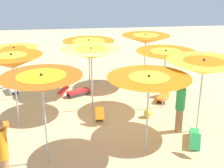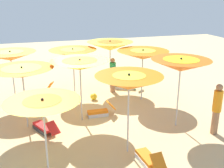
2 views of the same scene
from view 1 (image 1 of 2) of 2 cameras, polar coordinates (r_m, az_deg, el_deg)
ground at (r=11.25m, az=-2.51°, el=-5.65°), size 36.61×36.61×0.04m
beach_umbrella_0 at (r=12.52m, az=-17.96°, el=5.81°), size 1.91×1.91×2.19m
beach_umbrella_1 at (r=10.08m, az=-18.35°, el=4.06°), size 1.95×1.95×2.52m
beach_umbrella_2 at (r=7.71m, az=-13.08°, el=0.11°), size 2.06×2.06×2.57m
beach_umbrella_3 at (r=12.80m, az=-4.43°, el=7.47°), size 2.18×2.18×2.30m
beach_umbrella_4 at (r=10.82m, az=-3.94°, el=5.79°), size 2.15×2.15×2.43m
beach_umbrella_5 at (r=8.19m, az=6.94°, el=0.09°), size 2.27×2.27×2.34m
beach_umbrella_6 at (r=13.64m, az=6.39°, el=8.42°), size 2.14×2.14×2.37m
beach_umbrella_7 at (r=11.17m, az=10.09°, el=5.35°), size 2.17×2.17×2.30m
beach_umbrella_8 at (r=9.61m, az=16.85°, el=3.07°), size 2.27×2.27×2.46m
lounger_0 at (r=9.59m, az=15.34°, el=-9.83°), size 1.38×0.78×0.58m
lounger_2 at (r=12.79m, az=-6.82°, el=-1.43°), size 0.91×1.38×0.56m
lounger_3 at (r=13.91m, az=-18.30°, el=-0.44°), size 1.23×0.79×0.70m
lounger_4 at (r=12.49m, az=9.72°, el=-2.06°), size 1.15×0.86×0.64m
lounger_5 at (r=10.80m, az=-2.51°, el=-5.48°), size 1.12×0.34×0.59m
beachgoer_0 at (r=7.59m, az=-20.00°, el=-12.28°), size 0.30×0.30×1.81m
beachgoer_1 at (r=9.87m, az=12.74°, el=-4.14°), size 0.30×0.30×1.71m
beach_ball at (r=10.96m, az=6.76°, el=-5.50°), size 0.31×0.31×0.31m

